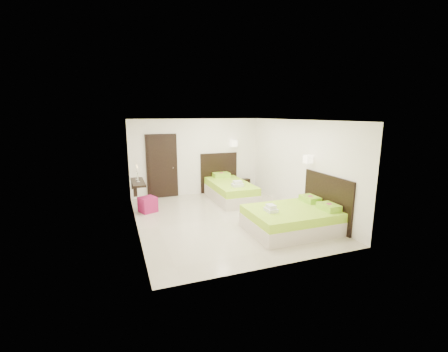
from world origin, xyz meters
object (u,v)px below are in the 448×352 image
object	(u,v)px
nightstand	(242,184)
ottoman	(148,204)
bed_single	(229,189)
bed_double	(294,218)

from	to	relation	value
nightstand	ottoman	bearing A→B (deg)	-174.92
bed_single	bed_double	size ratio (longest dim) A/B	1.09
bed_single	ottoman	xyz separation A→B (m)	(-2.67, -0.42, -0.12)
bed_single	nightstand	size ratio (longest dim) A/B	4.86
bed_single	nightstand	bearing A→B (deg)	48.40
ottoman	bed_double	bearing A→B (deg)	-39.79
nightstand	ottoman	size ratio (longest dim) A/B	1.07
bed_double	nightstand	size ratio (longest dim) A/B	4.47
bed_single	nightstand	xyz separation A→B (m)	(0.90, 1.02, -0.13)
bed_single	nightstand	world-z (taller)	bed_single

